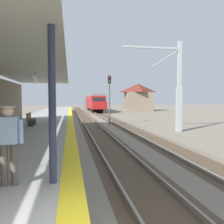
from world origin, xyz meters
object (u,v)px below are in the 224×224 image
(platform_bench, at_px, (31,119))
(distant_trackside_house, at_px, (138,97))
(catenary_pylon_far_side, at_px, (176,89))
(approaching_train, at_px, (94,102))
(rail_signal_post, at_px, (109,95))
(commuter_person, at_px, (9,141))

(platform_bench, height_order, distant_trackside_house, distant_trackside_house)
(catenary_pylon_far_side, bearing_deg, platform_bench, -171.94)
(approaching_train, bearing_deg, platform_bench, -102.41)
(approaching_train, bearing_deg, rail_signal_post, -92.81)
(commuter_person, bearing_deg, catenary_pylon_far_side, 53.23)
(commuter_person, xyz_separation_m, platform_bench, (-1.39, 11.72, -0.47))
(catenary_pylon_far_side, xyz_separation_m, platform_bench, (-11.35, -1.61, -2.23))
(rail_signal_post, relative_size, catenary_pylon_far_side, 0.69)
(commuter_person, bearing_deg, platform_bench, 96.78)
(approaching_train, distance_m, rail_signal_post, 29.70)
(approaching_train, height_order, platform_bench, approaching_train)
(rail_signal_post, relative_size, platform_bench, 3.25)
(rail_signal_post, bearing_deg, catenary_pylon_far_side, -53.66)
(rail_signal_post, distance_m, platform_bench, 10.51)
(platform_bench, bearing_deg, approaching_train, 77.59)
(platform_bench, bearing_deg, rail_signal_post, 49.05)
(catenary_pylon_far_side, relative_size, distant_trackside_house, 1.14)
(approaching_train, xyz_separation_m, distant_trackside_house, (10.29, -0.37, 1.16))
(rail_signal_post, bearing_deg, commuter_person, -105.43)
(rail_signal_post, distance_m, distant_trackside_house, 31.55)
(distant_trackside_house, bearing_deg, approaching_train, 177.92)
(approaching_train, xyz_separation_m, platform_bench, (-8.24, -37.47, -0.80))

